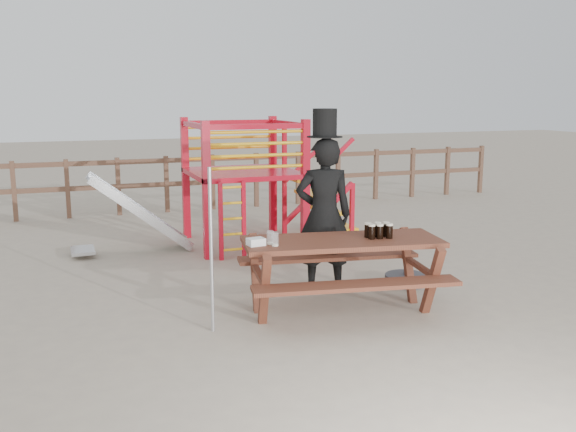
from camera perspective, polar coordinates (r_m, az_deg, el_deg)
The scene contains 10 objects.
ground at distance 7.55m, azimuth 2.36°, elevation -8.44°, with size 60.00×60.00×0.00m, color tan.
back_fence at distance 13.96m, azimuth -8.73°, elevation 3.46°, with size 15.09×0.09×1.20m.
playground_fort at distance 10.65m, azimuth -4.40°, elevation 3.13°, with size 4.71×1.84×2.10m.
picnic_table at distance 7.38m, azimuth 4.80°, elevation -4.49°, with size 2.46×1.89×0.87m.
man_with_hat at distance 8.09m, azimuth 3.20°, elevation 0.45°, with size 0.81×0.64×2.31m.
metal_pole at distance 6.73m, azimuth -6.84°, elevation -3.11°, with size 0.04×0.04×1.76m, color #B2B2B7.
parasol_base at distance 8.70m, azimuth 10.43°, elevation -5.55°, with size 0.55×0.55×0.23m.
paper_bag at distance 6.98m, azimuth -2.87°, elevation -2.31°, with size 0.18×0.14×0.08m, color white.
stout_pints at distance 7.40m, azimuth 8.07°, elevation -1.27°, with size 0.30×0.21×0.17m.
empty_glasses at distance 6.98m, azimuth -1.38°, elevation -2.05°, with size 0.10×0.18×0.15m.
Camera 1 is at (-2.75, -6.58, 2.49)m, focal length 40.00 mm.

